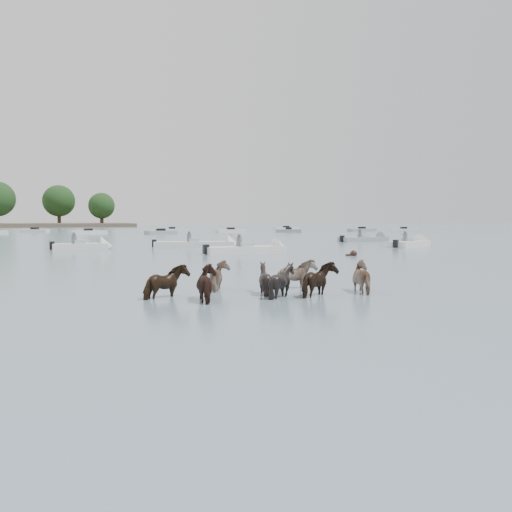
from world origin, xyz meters
name	(u,v)px	position (x,y,z in m)	size (l,w,h in m)	color
ground	(344,298)	(0.00, 0.00, 0.00)	(400.00, 400.00, 0.00)	slate
pony_herd	(268,282)	(-1.82, 1.42, 0.37)	(7.59, 3.65, 1.26)	black
swimming_pony	(353,254)	(9.10, 15.84, 0.10)	(0.72, 0.44, 0.44)	black
motorboat_a	(90,246)	(-6.05, 28.15, 0.23)	(4.52, 1.81, 1.92)	silver
motorboat_b	(256,250)	(4.23, 20.15, 0.22)	(6.14, 2.25, 1.92)	silver
motorboat_c	(205,245)	(2.75, 28.35, 0.22)	(6.94, 3.04, 1.92)	silver
motorboat_d	(413,244)	(19.37, 24.22, 0.23)	(5.46, 4.19, 1.92)	silver
motorboat_e	(370,239)	(21.04, 33.86, 0.23)	(5.88, 2.34, 1.92)	gray
distant_flotilla	(119,231)	(0.04, 74.52, 0.26)	(103.19, 25.43, 0.93)	gray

